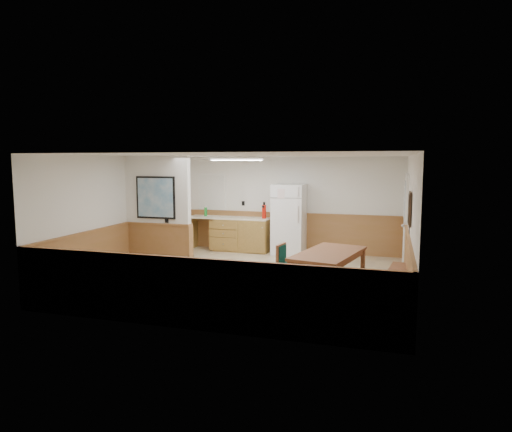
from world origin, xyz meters
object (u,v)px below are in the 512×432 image
(dining_bench, at_px, (397,277))
(fire_extinguisher, at_px, (264,211))
(refrigerator, at_px, (289,219))
(dining_table, at_px, (329,257))
(dining_chair, at_px, (285,263))
(soap_bottle, at_px, (206,212))

(dining_bench, xyz_separation_m, fire_extinguisher, (-3.32, 3.13, 0.75))
(refrigerator, bearing_deg, dining_table, -64.27)
(dining_bench, bearing_deg, dining_table, -168.39)
(dining_table, height_order, fire_extinguisher, fire_extinguisher)
(refrigerator, xyz_separation_m, dining_chair, (0.65, -3.20, -0.41))
(fire_extinguisher, bearing_deg, dining_table, -69.49)
(dining_chair, bearing_deg, fire_extinguisher, 120.95)
(dining_table, xyz_separation_m, dining_bench, (1.20, 0.10, -0.31))
(refrigerator, xyz_separation_m, fire_extinguisher, (-0.67, 0.02, 0.19))
(dining_table, distance_m, fire_extinguisher, 3.88)
(dining_table, distance_m, dining_bench, 1.24)
(refrigerator, xyz_separation_m, dining_table, (1.45, -3.20, -0.24))
(dining_table, distance_m, dining_chair, 0.82)
(dining_bench, relative_size, fire_extinguisher, 3.82)
(dining_chair, height_order, fire_extinguisher, fire_extinguisher)
(dining_bench, relative_size, dining_chair, 1.93)
(fire_extinguisher, bearing_deg, dining_chair, -80.62)
(soap_bottle, bearing_deg, fire_extinguisher, -0.66)
(dining_chair, xyz_separation_m, soap_bottle, (-2.97, 3.24, 0.53))
(dining_table, bearing_deg, dining_bench, 17.19)
(refrigerator, bearing_deg, soap_bottle, -179.74)
(refrigerator, height_order, dining_bench, refrigerator)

